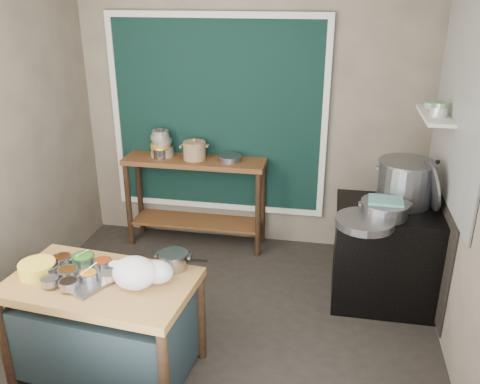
% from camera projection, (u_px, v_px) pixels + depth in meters
% --- Properties ---
extents(floor, '(3.50, 3.00, 0.02)m').
position_uv_depth(floor, '(221.00, 319.00, 4.25)').
color(floor, '#28231F').
rests_on(floor, ground).
extents(back_wall, '(3.50, 0.02, 2.80)m').
position_uv_depth(back_wall, '(252.00, 112.00, 5.09)').
color(back_wall, '#776E5B').
rests_on(back_wall, floor).
extents(left_wall, '(0.02, 3.00, 2.80)m').
position_uv_depth(left_wall, '(2.00, 146.00, 4.02)').
color(left_wall, '#776E5B').
rests_on(left_wall, floor).
extents(right_wall, '(0.02, 3.00, 2.80)m').
position_uv_depth(right_wall, '(473.00, 175.00, 3.42)').
color(right_wall, '#776E5B').
rests_on(right_wall, floor).
extents(curtain_panel, '(2.10, 0.02, 1.90)m').
position_uv_depth(curtain_panel, '(217.00, 117.00, 5.14)').
color(curtain_panel, black).
rests_on(curtain_panel, back_wall).
extents(curtain_frame, '(2.22, 0.03, 2.02)m').
position_uv_depth(curtain_frame, '(217.00, 117.00, 5.13)').
color(curtain_frame, beige).
rests_on(curtain_frame, back_wall).
extents(tile_panel, '(0.02, 1.70, 1.70)m').
position_uv_depth(tile_panel, '(462.00, 92.00, 3.75)').
color(tile_panel, '#B2B2AA').
rests_on(tile_panel, right_wall).
extents(soot_patch, '(0.01, 1.30, 1.30)m').
position_uv_depth(soot_patch, '(438.00, 226.00, 4.28)').
color(soot_patch, black).
rests_on(soot_patch, right_wall).
extents(wall_shelf, '(0.22, 0.70, 0.03)m').
position_uv_depth(wall_shelf, '(436.00, 115.00, 4.14)').
color(wall_shelf, beige).
rests_on(wall_shelf, right_wall).
extents(prep_table, '(1.31, 0.84, 0.75)m').
position_uv_depth(prep_table, '(106.00, 327.00, 3.54)').
color(prep_table, olive).
rests_on(prep_table, floor).
extents(back_counter, '(1.45, 0.40, 0.95)m').
position_uv_depth(back_counter, '(196.00, 202.00, 5.33)').
color(back_counter, brown).
rests_on(back_counter, floor).
extents(stove_block, '(0.90, 0.68, 0.85)m').
position_uv_depth(stove_block, '(387.00, 256.00, 4.36)').
color(stove_block, black).
rests_on(stove_block, floor).
extents(stove_top, '(0.92, 0.69, 0.03)m').
position_uv_depth(stove_top, '(393.00, 210.00, 4.19)').
color(stove_top, black).
rests_on(stove_top, stove_block).
extents(condiment_tray, '(0.60, 0.53, 0.02)m').
position_uv_depth(condiment_tray, '(79.00, 275.00, 3.44)').
color(condiment_tray, gray).
rests_on(condiment_tray, prep_table).
extents(condiment_bowls, '(0.56, 0.45, 0.06)m').
position_uv_depth(condiment_bowls, '(77.00, 269.00, 3.44)').
color(condiment_bowls, gray).
rests_on(condiment_bowls, condiment_tray).
extents(yellow_basin, '(0.26, 0.26, 0.09)m').
position_uv_depth(yellow_basin, '(37.00, 269.00, 3.45)').
color(yellow_basin, gold).
rests_on(yellow_basin, prep_table).
extents(saucepan, '(0.22, 0.22, 0.12)m').
position_uv_depth(saucepan, '(174.00, 260.00, 3.53)').
color(saucepan, gray).
rests_on(saucepan, prep_table).
extents(plastic_bag_a, '(0.29, 0.25, 0.22)m').
position_uv_depth(plastic_bag_a, '(135.00, 273.00, 3.28)').
color(plastic_bag_a, white).
rests_on(plastic_bag_a, prep_table).
extents(plastic_bag_b, '(0.24, 0.22, 0.16)m').
position_uv_depth(plastic_bag_b, '(157.00, 272.00, 3.35)').
color(plastic_bag_b, white).
rests_on(plastic_bag_b, prep_table).
extents(bowl_stack, '(0.24, 0.24, 0.27)m').
position_uv_depth(bowl_stack, '(161.00, 145.00, 5.20)').
color(bowl_stack, tan).
rests_on(bowl_stack, back_counter).
extents(utensil_cup, '(0.18, 0.18, 0.10)m').
position_uv_depth(utensil_cup, '(161.00, 153.00, 5.18)').
color(utensil_cup, gray).
rests_on(utensil_cup, back_counter).
extents(ceramic_crock, '(0.30, 0.30, 0.16)m').
position_uv_depth(ceramic_crock, '(194.00, 151.00, 5.11)').
color(ceramic_crock, '#90754E').
rests_on(ceramic_crock, back_counter).
extents(wide_bowl, '(0.29, 0.29, 0.06)m').
position_uv_depth(wide_bowl, '(230.00, 158.00, 5.07)').
color(wide_bowl, gray).
rests_on(wide_bowl, back_counter).
extents(stock_pot, '(0.54, 0.54, 0.37)m').
position_uv_depth(stock_pot, '(405.00, 183.00, 4.21)').
color(stock_pot, gray).
rests_on(stock_pot, stove_top).
extents(pot_lid, '(0.16, 0.44, 0.42)m').
position_uv_depth(pot_lid, '(431.00, 185.00, 4.09)').
color(pot_lid, gray).
rests_on(pot_lid, stove_top).
extents(steamer, '(0.44, 0.44, 0.13)m').
position_uv_depth(steamer, '(385.00, 209.00, 4.01)').
color(steamer, gray).
rests_on(steamer, stove_top).
extents(green_cloth, '(0.28, 0.22, 0.02)m').
position_uv_depth(green_cloth, '(386.00, 201.00, 3.98)').
color(green_cloth, slate).
rests_on(green_cloth, steamer).
extents(shallow_pan, '(0.47, 0.47, 0.06)m').
position_uv_depth(shallow_pan, '(365.00, 222.00, 3.87)').
color(shallow_pan, gray).
rests_on(shallow_pan, stove_top).
extents(shelf_bowl_stack, '(0.14, 0.14, 0.11)m').
position_uv_depth(shelf_bowl_stack, '(439.00, 110.00, 4.02)').
color(shelf_bowl_stack, silver).
rests_on(shelf_bowl_stack, wall_shelf).
extents(shelf_bowl_green, '(0.17, 0.17, 0.05)m').
position_uv_depth(shelf_bowl_green, '(432.00, 105.00, 4.31)').
color(shelf_bowl_green, gray).
rests_on(shelf_bowl_green, wall_shelf).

